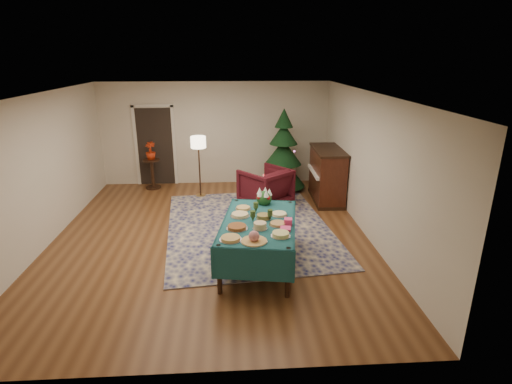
{
  "coord_description": "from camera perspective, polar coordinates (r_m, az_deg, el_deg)",
  "views": [
    {
      "loc": [
        0.42,
        -7.06,
        3.33
      ],
      "look_at": [
        0.84,
        -0.29,
        1.0
      ],
      "focal_mm": 28.0,
      "sensor_mm": 36.0,
      "label": 1
    }
  ],
  "objects": [
    {
      "name": "platter_9",
      "position": [
        6.95,
        -1.85,
        -2.32
      ],
      "size": [
        0.28,
        0.28,
        0.04
      ],
      "color": "silver",
      "rests_on": "buffet_table"
    },
    {
      "name": "napkin_stack",
      "position": [
        6.15,
        4.24,
        -5.27
      ],
      "size": [
        0.18,
        0.18,
        0.04
      ],
      "primitive_type": "cube",
      "rotation": [
        0.0,
        0.0,
        -0.16
      ],
      "color": "#F84588",
      "rests_on": "buffet_table"
    },
    {
      "name": "goblet_1",
      "position": [
        6.47,
        2.02,
        -3.26
      ],
      "size": [
        0.08,
        0.08,
        0.18
      ],
      "color": "#2D471E",
      "rests_on": "buffet_table"
    },
    {
      "name": "platter_1",
      "position": [
        5.75,
        -0.28,
        -6.57
      ],
      "size": [
        0.39,
        0.39,
        0.17
      ],
      "color": "silver",
      "rests_on": "buffet_table"
    },
    {
      "name": "piano",
      "position": [
        9.65,
        10.09,
        2.34
      ],
      "size": [
        0.72,
        1.48,
        1.26
      ],
      "color": "black",
      "rests_on": "ground"
    },
    {
      "name": "platter_8",
      "position": [
        6.7,
        3.33,
        -3.18
      ],
      "size": [
        0.28,
        0.28,
        0.04
      ],
      "color": "silver",
      "rests_on": "buffet_table"
    },
    {
      "name": "platter_7",
      "position": [
        6.54,
        1.07,
        -3.56
      ],
      "size": [
        0.25,
        0.25,
        0.08
      ],
      "color": "silver",
      "rests_on": "buffet_table"
    },
    {
      "name": "room_shell",
      "position": [
        7.35,
        -6.72,
        3.2
      ],
      "size": [
        7.0,
        7.0,
        7.0
      ],
      "color": "#593319",
      "rests_on": "ground"
    },
    {
      "name": "platter_6",
      "position": [
        6.65,
        -2.31,
        -3.3
      ],
      "size": [
        0.32,
        0.32,
        0.05
      ],
      "color": "silver",
      "rests_on": "buffet_table"
    },
    {
      "name": "doorway",
      "position": [
        10.97,
        -14.2,
        6.64
      ],
      "size": [
        1.08,
        0.04,
        2.16
      ],
      "color": "black",
      "rests_on": "ground"
    },
    {
      "name": "goblet_0",
      "position": [
        6.77,
        -0.03,
        -2.19
      ],
      "size": [
        0.08,
        0.08,
        0.18
      ],
      "color": "#2D471E",
      "rests_on": "buffet_table"
    },
    {
      "name": "side_table",
      "position": [
        10.78,
        -14.57,
        2.46
      ],
      "size": [
        0.44,
        0.44,
        0.78
      ],
      "color": "black",
      "rests_on": "ground"
    },
    {
      "name": "christmas_tree",
      "position": [
        10.24,
        3.91,
        5.44
      ],
      "size": [
        1.24,
        1.24,
        2.1
      ],
      "color": "black",
      "rests_on": "ground"
    },
    {
      "name": "floor_lamp",
      "position": [
        9.7,
        -8.23,
        6.54
      ],
      "size": [
        0.36,
        0.36,
        1.5
      ],
      "color": "#A57F3F",
      "rests_on": "ground"
    },
    {
      "name": "platter_3",
      "position": [
        6.19,
        -2.73,
        -5.04
      ],
      "size": [
        0.34,
        0.34,
        0.05
      ],
      "color": "silver",
      "rests_on": "buffet_table"
    },
    {
      "name": "platter_2",
      "position": [
        5.94,
        3.54,
        -6.07
      ],
      "size": [
        0.29,
        0.29,
        0.07
      ],
      "color": "silver",
      "rests_on": "buffet_table"
    },
    {
      "name": "gift_box",
      "position": [
        6.33,
        4.6,
        -4.26
      ],
      "size": [
        0.14,
        0.14,
        0.11
      ],
      "primitive_type": "cube",
      "rotation": [
        0.0,
        0.0,
        -0.16
      ],
      "color": "#F84482",
      "rests_on": "buffet_table"
    },
    {
      "name": "platter_0",
      "position": [
        5.84,
        -3.65,
        -6.65
      ],
      "size": [
        0.33,
        0.33,
        0.05
      ],
      "color": "silver",
      "rests_on": "buffet_table"
    },
    {
      "name": "rug",
      "position": [
        8.2,
        -1.14,
        -4.92
      ],
      "size": [
        3.63,
        4.52,
        0.02
      ],
      "primitive_type": "cube",
      "rotation": [
        0.0,
        0.0,
        0.11
      ],
      "color": "#151950",
      "rests_on": "ground"
    },
    {
      "name": "potted_plant",
      "position": [
        10.65,
        -14.8,
        5.19
      ],
      "size": [
        0.26,
        0.46,
        0.26
      ],
      "primitive_type": "imported",
      "color": "#AB260C",
      "rests_on": "side_table"
    },
    {
      "name": "armchair",
      "position": [
        9.16,
        1.35,
        0.94
      ],
      "size": [
        1.31,
        1.31,
        0.99
      ],
      "primitive_type": "imported",
      "rotation": [
        0.0,
        0.0,
        3.84
      ],
      "color": "#430E16",
      "rests_on": "ground"
    },
    {
      "name": "buffet_table",
      "position": [
        6.53,
        0.4,
        -5.42
      ],
      "size": [
        1.49,
        2.19,
        0.79
      ],
      "color": "black",
      "rests_on": "ground"
    },
    {
      "name": "goblet_2",
      "position": [
        6.41,
        -0.46,
        -3.44
      ],
      "size": [
        0.08,
        0.08,
        0.18
      ],
      "color": "#2D471E",
      "rests_on": "buffet_table"
    },
    {
      "name": "centerpiece",
      "position": [
        7.15,
        1.16,
        -0.68
      ],
      "size": [
        0.28,
        0.29,
        0.33
      ],
      "color": "#1E4C1E",
      "rests_on": "buffet_table"
    },
    {
      "name": "platter_5",
      "position": [
        6.32,
        3.16,
        -4.57
      ],
      "size": [
        0.29,
        0.29,
        0.04
      ],
      "color": "silver",
      "rests_on": "buffet_table"
    },
    {
      "name": "platter_4",
      "position": [
        6.16,
        0.57,
        -4.87
      ],
      "size": [
        0.23,
        0.23,
        0.11
      ],
      "color": "silver",
      "rests_on": "buffet_table"
    }
  ]
}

